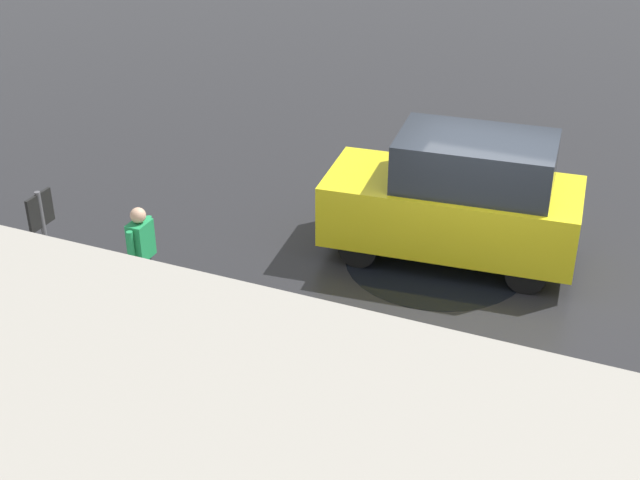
{
  "coord_description": "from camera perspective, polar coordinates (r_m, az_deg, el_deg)",
  "views": [
    {
      "loc": [
        -2.3,
        11.53,
        7.12
      ],
      "look_at": [
        2.11,
        1.2,
        0.9
      ],
      "focal_mm": 50.0,
      "sensor_mm": 36.0,
      "label": 1
    }
  ],
  "objects": [
    {
      "name": "puddle_patch",
      "position": [
        14.2,
        7.43,
        -1.36
      ],
      "size": [
        2.88,
        2.88,
        0.01
      ],
      "primitive_type": "cylinder",
      "color": "black",
      "rests_on": "ground"
    },
    {
      "name": "moving_hatchback",
      "position": [
        13.91,
        8.79,
        2.65
      ],
      "size": [
        4.05,
        2.08,
        2.06
      ],
      "color": "yellow",
      "rests_on": "ground"
    },
    {
      "name": "ground_plane",
      "position": [
        13.74,
        10.11,
        -2.72
      ],
      "size": [
        60.0,
        60.0,
        0.0
      ],
      "primitive_type": "plane",
      "color": "black"
    },
    {
      "name": "pedestrian",
      "position": [
        12.7,
        -11.33,
        -0.66
      ],
      "size": [
        0.24,
        0.57,
        1.62
      ],
      "color": "#1E8C4C",
      "rests_on": "ground"
    },
    {
      "name": "fire_hydrant",
      "position": [
        12.51,
        -7.21,
        -3.78
      ],
      "size": [
        0.42,
        0.31,
        0.8
      ],
      "color": "gold",
      "rests_on": "ground"
    },
    {
      "name": "kerb_strip",
      "position": [
        10.46,
        4.3,
        -13.87
      ],
      "size": [
        24.0,
        3.2,
        0.04
      ],
      "primitive_type": "cube",
      "color": "slate",
      "rests_on": "ground"
    },
    {
      "name": "sign_post",
      "position": [
        11.71,
        -17.07,
        -0.67
      ],
      "size": [
        0.07,
        0.44,
        2.4
      ],
      "color": "#4C4C51",
      "rests_on": "ground"
    }
  ]
}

